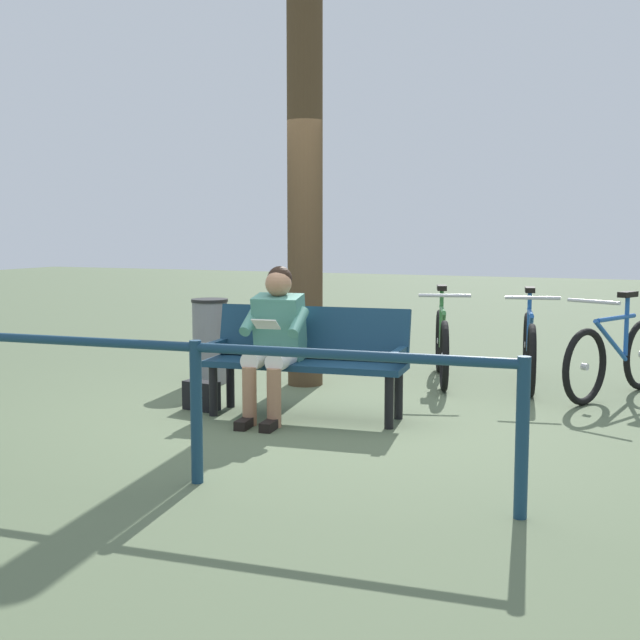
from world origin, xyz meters
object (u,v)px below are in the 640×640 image
tree_trunk (305,193)px  bicycle_orange (442,345)px  person_reading (275,335)px  bicycle_green (529,349)px  bicycle_purple (615,357)px  bench (308,353)px  handbag (201,396)px  litter_bin (210,341)px

tree_trunk → bicycle_orange: 2.00m
person_reading → bicycle_green: (-1.64, -2.13, -0.31)m
bicycle_purple → tree_trunk: bearing=-54.2°
person_reading → bicycle_purple: bearing=-147.4°
tree_trunk → bicycle_green: tree_trunk is taller
person_reading → bicycle_green: size_ratio=0.72×
tree_trunk → bicycle_green: 2.59m
bench → bicycle_green: size_ratio=0.99×
handbag → bicycle_green: 3.16m
bench → person_reading: 0.32m
litter_bin → bicycle_green: bicycle_green is taller
bench → person_reading: size_ratio=1.37×
handbag → tree_trunk: size_ratio=0.08×
bicycle_green → tree_trunk: bearing=-80.6°
handbag → tree_trunk: tree_trunk is taller
tree_trunk → bicycle_green: (-2.00, -0.75, -1.47)m
handbag → bicycle_green: size_ratio=0.18×
bicycle_purple → bicycle_orange: bearing=-70.2°
litter_bin → bicycle_orange: 2.27m
bicycle_purple → bicycle_green: bearing=-80.1°
bench → bicycle_orange: bearing=-113.6°
bench → bicycle_green: bearing=-132.3°
person_reading → bicycle_orange: size_ratio=0.74×
tree_trunk → litter_bin: bearing=17.0°
bench → handbag: 0.99m
tree_trunk → litter_bin: 1.70m
litter_bin → bicycle_green: size_ratio=0.49×
handbag → litter_bin: size_ratio=0.37×
bicycle_green → bicycle_orange: size_ratio=1.02×
bicycle_green → bench: bearing=-47.6°
tree_trunk → bicycle_purple: 3.19m
bench → bicycle_purple: (-2.22, -1.73, -0.15)m
handbag → bicycle_green: bearing=-137.8°
bench → handbag: (0.89, 0.17, -0.39)m
bench → tree_trunk: 1.87m
tree_trunk → bicycle_orange: size_ratio=2.26×
bicycle_green → bicycle_orange: bearing=-96.6°
person_reading → litter_bin: 1.69m
bench → tree_trunk: (0.56, -1.19, 1.32)m
handbag → tree_trunk: bearing=-103.6°
bench → litter_bin: bearing=-38.1°
bicycle_green → handbag: bearing=-58.9°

